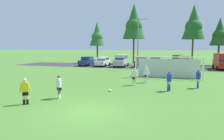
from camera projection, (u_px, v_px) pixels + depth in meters
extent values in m
plane|color=#477A2D|center=(138.00, 76.00, 25.32)|extent=(400.00, 400.00, 0.00)
cube|color=#333335|center=(150.00, 67.00, 36.28)|extent=(52.00, 8.40, 0.01)
sphere|color=white|center=(110.00, 90.00, 16.28)|extent=(0.22, 0.22, 0.22)
sphere|color=black|center=(110.00, 90.00, 16.28)|extent=(0.08, 0.08, 0.08)
sphere|color=red|center=(111.00, 90.00, 16.26)|extent=(0.07, 0.07, 0.07)
cylinder|color=white|center=(204.00, 69.00, 21.76)|extent=(0.12, 0.12, 2.44)
cylinder|color=white|center=(136.00, 67.00, 23.83)|extent=(0.12, 0.12, 2.44)
cylinder|color=white|center=(168.00, 57.00, 22.66)|extent=(7.32, 0.24, 0.12)
cylinder|color=white|center=(202.00, 67.00, 22.60)|extent=(0.12, 1.95, 2.46)
cylinder|color=white|center=(137.00, 65.00, 24.68)|extent=(0.12, 1.95, 2.46)
cube|color=silver|center=(168.00, 68.00, 23.76)|extent=(6.95, 0.16, 2.20)
cylinder|color=beige|center=(24.00, 98.00, 12.64)|extent=(0.14, 0.14, 0.80)
cylinder|color=beige|center=(27.00, 98.00, 12.66)|extent=(0.14, 0.14, 0.80)
cylinder|color=black|center=(24.00, 102.00, 12.67)|extent=(0.15, 0.15, 0.32)
cylinder|color=black|center=(27.00, 102.00, 12.69)|extent=(0.15, 0.15, 0.32)
cube|color=black|center=(25.00, 93.00, 12.61)|extent=(0.40, 0.37, 0.28)
cube|color=yellow|center=(25.00, 87.00, 12.57)|extent=(0.45, 0.41, 0.60)
sphere|color=beige|center=(25.00, 80.00, 12.52)|extent=(0.22, 0.22, 0.22)
cylinder|color=yellow|center=(21.00, 87.00, 12.55)|extent=(0.24, 0.20, 0.55)
cylinder|color=yellow|center=(29.00, 87.00, 12.60)|extent=(0.24, 0.20, 0.55)
cylinder|color=brown|center=(198.00, 84.00, 17.53)|extent=(0.14, 0.14, 0.80)
cylinder|color=brown|center=(198.00, 83.00, 17.73)|extent=(0.14, 0.14, 0.80)
cylinder|color=#1E38B7|center=(198.00, 87.00, 17.55)|extent=(0.15, 0.15, 0.32)
cylinder|color=#1E38B7|center=(198.00, 86.00, 17.76)|extent=(0.15, 0.15, 0.32)
cube|color=silver|center=(198.00, 80.00, 17.59)|extent=(0.32, 0.39, 0.28)
cube|color=#1E38B7|center=(198.00, 76.00, 17.55)|extent=(0.36, 0.44, 0.60)
sphere|color=brown|center=(199.00, 71.00, 17.50)|extent=(0.22, 0.22, 0.22)
cylinder|color=#1E38B7|center=(199.00, 76.00, 17.30)|extent=(0.16, 0.25, 0.55)
cylinder|color=#1E38B7|center=(197.00, 75.00, 17.80)|extent=(0.16, 0.25, 0.55)
cylinder|color=brown|center=(168.00, 86.00, 16.35)|extent=(0.14, 0.14, 0.80)
cylinder|color=brown|center=(170.00, 86.00, 16.57)|extent=(0.14, 0.14, 0.80)
cylinder|color=#1E38B7|center=(168.00, 89.00, 16.38)|extent=(0.15, 0.15, 0.32)
cylinder|color=#1E38B7|center=(170.00, 89.00, 16.60)|extent=(0.15, 0.15, 0.32)
cube|color=silver|center=(169.00, 82.00, 16.42)|extent=(0.34, 0.40, 0.28)
cube|color=#1E38B7|center=(169.00, 78.00, 16.38)|extent=(0.37, 0.44, 0.60)
sphere|color=brown|center=(169.00, 72.00, 16.33)|extent=(0.22, 0.22, 0.22)
cylinder|color=#1E38B7|center=(170.00, 78.00, 16.13)|extent=(0.17, 0.25, 0.55)
cylinder|color=#1E38B7|center=(168.00, 77.00, 16.64)|extent=(0.17, 0.25, 0.55)
cylinder|color=beige|center=(147.00, 79.00, 20.25)|extent=(0.14, 0.14, 0.80)
cylinder|color=beige|center=(145.00, 79.00, 20.46)|extent=(0.14, 0.14, 0.80)
cylinder|color=white|center=(147.00, 81.00, 20.27)|extent=(0.15, 0.15, 0.32)
cylinder|color=white|center=(145.00, 81.00, 20.49)|extent=(0.15, 0.15, 0.32)
cube|color=black|center=(146.00, 76.00, 20.32)|extent=(0.35, 0.23, 0.28)
cube|color=silver|center=(146.00, 72.00, 20.28)|extent=(0.39, 0.25, 0.60)
sphere|color=beige|center=(146.00, 67.00, 20.23)|extent=(0.22, 0.22, 0.22)
cylinder|color=silver|center=(149.00, 72.00, 20.17)|extent=(0.23, 0.10, 0.55)
cylinder|color=silver|center=(144.00, 72.00, 20.38)|extent=(0.23, 0.10, 0.55)
cylinder|color=brown|center=(60.00, 92.00, 14.26)|extent=(0.14, 0.14, 0.80)
cylinder|color=brown|center=(59.00, 93.00, 14.01)|extent=(0.14, 0.14, 0.80)
cylinder|color=white|center=(60.00, 96.00, 14.28)|extent=(0.15, 0.15, 0.32)
cylinder|color=white|center=(59.00, 97.00, 14.03)|extent=(0.15, 0.15, 0.32)
cube|color=black|center=(59.00, 88.00, 14.10)|extent=(0.40, 0.37, 0.28)
cube|color=white|center=(59.00, 83.00, 14.05)|extent=(0.45, 0.41, 0.60)
sphere|color=brown|center=(59.00, 77.00, 14.00)|extent=(0.22, 0.22, 0.22)
cylinder|color=white|center=(58.00, 82.00, 14.28)|extent=(0.24, 0.20, 0.55)
cylinder|color=white|center=(60.00, 84.00, 13.83)|extent=(0.24, 0.20, 0.55)
cylinder|color=tan|center=(135.00, 81.00, 18.87)|extent=(0.14, 0.14, 0.80)
cylinder|color=tan|center=(133.00, 81.00, 19.10)|extent=(0.14, 0.14, 0.80)
cylinder|color=white|center=(135.00, 84.00, 18.90)|extent=(0.15, 0.15, 0.32)
cylinder|color=white|center=(133.00, 83.00, 19.12)|extent=(0.15, 0.15, 0.32)
cube|color=black|center=(134.00, 78.00, 18.95)|extent=(0.36, 0.25, 0.28)
cube|color=silver|center=(134.00, 74.00, 18.91)|extent=(0.40, 0.27, 0.60)
sphere|color=tan|center=(134.00, 69.00, 18.86)|extent=(0.22, 0.22, 0.22)
cylinder|color=silver|center=(137.00, 74.00, 18.82)|extent=(0.24, 0.11, 0.55)
cylinder|color=silver|center=(132.00, 74.00, 19.00)|extent=(0.24, 0.11, 0.55)
cube|color=navy|center=(87.00, 62.00, 38.91)|extent=(1.85, 4.22, 0.76)
cube|color=navy|center=(87.00, 58.00, 38.98)|extent=(1.68, 2.12, 0.64)
cube|color=#28384C|center=(85.00, 59.00, 38.06)|extent=(1.53, 0.33, 0.55)
cube|color=#28384C|center=(91.00, 58.00, 38.72)|extent=(0.06, 1.79, 0.45)
cube|color=white|center=(85.00, 63.00, 36.81)|extent=(0.28, 0.08, 0.20)
cube|color=white|center=(80.00, 62.00, 37.12)|extent=(0.28, 0.08, 0.20)
cube|color=#B21414|center=(94.00, 61.00, 40.70)|extent=(0.28, 0.08, 0.20)
cube|color=#B21414|center=(89.00, 61.00, 41.01)|extent=(0.28, 0.08, 0.20)
cylinder|color=black|center=(89.00, 65.00, 37.45)|extent=(0.25, 0.64, 0.64)
cylinder|color=black|center=(80.00, 64.00, 38.01)|extent=(0.25, 0.64, 0.64)
cylinder|color=black|center=(94.00, 64.00, 39.91)|extent=(0.25, 0.64, 0.64)
cylinder|color=black|center=(86.00, 63.00, 40.47)|extent=(0.25, 0.64, 0.64)
cube|color=silver|center=(103.00, 62.00, 37.75)|extent=(1.89, 4.24, 0.76)
cube|color=silver|center=(103.00, 59.00, 37.81)|extent=(1.70, 2.13, 0.64)
cube|color=#28384C|center=(101.00, 59.00, 36.89)|extent=(1.54, 0.35, 0.55)
cube|color=#28384C|center=(107.00, 59.00, 37.58)|extent=(0.08, 1.79, 0.45)
cube|color=white|center=(101.00, 63.00, 35.64)|extent=(0.28, 0.09, 0.20)
cube|color=white|center=(96.00, 63.00, 35.92)|extent=(0.28, 0.09, 0.20)
cube|color=#B21414|center=(109.00, 61.00, 39.57)|extent=(0.28, 0.09, 0.20)
cube|color=#B21414|center=(104.00, 61.00, 39.85)|extent=(0.28, 0.09, 0.20)
cylinder|color=black|center=(105.00, 65.00, 36.30)|extent=(0.25, 0.64, 0.64)
cylinder|color=black|center=(96.00, 65.00, 36.80)|extent=(0.25, 0.64, 0.64)
cylinder|color=black|center=(109.00, 64.00, 38.78)|extent=(0.25, 0.64, 0.64)
cylinder|color=black|center=(100.00, 64.00, 39.29)|extent=(0.25, 0.64, 0.64)
cube|color=#B2B2BC|center=(121.00, 62.00, 36.85)|extent=(2.07, 4.67, 1.00)
cube|color=#B2B2BC|center=(121.00, 57.00, 36.94)|extent=(1.86, 3.06, 0.84)
cube|color=#28384C|center=(120.00, 58.00, 35.58)|extent=(1.63, 0.44, 0.71)
cube|color=#28384C|center=(126.00, 57.00, 36.71)|extent=(0.14, 2.55, 0.59)
cube|color=white|center=(121.00, 63.00, 34.54)|extent=(0.28, 0.09, 0.20)
cube|color=white|center=(115.00, 63.00, 34.82)|extent=(0.28, 0.09, 0.20)
cube|color=#B21414|center=(126.00, 61.00, 38.87)|extent=(0.28, 0.09, 0.20)
cube|color=#B21414|center=(121.00, 61.00, 39.15)|extent=(0.28, 0.09, 0.20)
cylinder|color=black|center=(125.00, 66.00, 35.29)|extent=(0.26, 0.65, 0.64)
cylinder|color=black|center=(114.00, 65.00, 35.79)|extent=(0.26, 0.65, 0.64)
cylinder|color=black|center=(128.00, 64.00, 38.02)|extent=(0.26, 0.65, 0.64)
cylinder|color=black|center=(118.00, 64.00, 38.52)|extent=(0.26, 0.65, 0.64)
cube|color=maroon|center=(141.00, 63.00, 36.19)|extent=(1.82, 4.21, 0.76)
cube|color=maroon|center=(142.00, 59.00, 36.26)|extent=(1.67, 2.11, 0.64)
cube|color=#28384C|center=(141.00, 60.00, 35.34)|extent=(1.53, 0.32, 0.55)
cube|color=#28384C|center=(146.00, 59.00, 36.00)|extent=(0.05, 1.79, 0.45)
cube|color=white|center=(142.00, 64.00, 34.09)|extent=(0.28, 0.08, 0.20)
cube|color=white|center=(136.00, 64.00, 34.39)|extent=(0.28, 0.08, 0.20)
cube|color=#B21414|center=(146.00, 62.00, 37.99)|extent=(0.28, 0.08, 0.20)
cube|color=#B21414|center=(141.00, 62.00, 38.29)|extent=(0.28, 0.08, 0.20)
cylinder|color=black|center=(145.00, 66.00, 34.73)|extent=(0.24, 0.64, 0.64)
cylinder|color=black|center=(135.00, 66.00, 35.28)|extent=(0.24, 0.64, 0.64)
cylinder|color=black|center=(147.00, 65.00, 37.19)|extent=(0.24, 0.64, 0.64)
cylinder|color=black|center=(138.00, 65.00, 37.74)|extent=(0.24, 0.64, 0.64)
cube|color=black|center=(155.00, 64.00, 34.87)|extent=(2.00, 4.28, 0.76)
cube|color=black|center=(155.00, 60.00, 34.93)|extent=(1.75, 2.18, 0.64)
cube|color=#28384C|center=(155.00, 60.00, 34.00)|extent=(1.54, 0.39, 0.55)
cube|color=#28384C|center=(160.00, 60.00, 34.72)|extent=(0.13, 1.78, 0.45)
cube|color=white|center=(158.00, 64.00, 32.76)|extent=(0.28, 0.09, 0.20)
cube|color=white|center=(151.00, 64.00, 33.01)|extent=(0.28, 0.09, 0.20)
cube|color=#B21414|center=(159.00, 63.00, 36.72)|extent=(0.28, 0.09, 0.20)
cube|color=#B21414|center=(153.00, 62.00, 36.97)|extent=(0.28, 0.09, 0.20)
cylinder|color=black|center=(160.00, 67.00, 33.43)|extent=(0.27, 0.65, 0.64)
cylinder|color=black|center=(149.00, 67.00, 33.89)|extent=(0.27, 0.65, 0.64)
cylinder|color=black|center=(161.00, 65.00, 35.93)|extent=(0.27, 0.65, 0.64)
cylinder|color=black|center=(150.00, 65.00, 36.39)|extent=(0.27, 0.65, 0.64)
cube|color=#194C2D|center=(177.00, 63.00, 35.89)|extent=(1.91, 4.60, 1.00)
cube|color=#194C2D|center=(178.00, 57.00, 35.98)|extent=(1.75, 3.00, 0.84)
cube|color=#28384C|center=(178.00, 58.00, 34.63)|extent=(1.62, 0.38, 0.71)
cube|color=#28384C|center=(183.00, 57.00, 35.72)|extent=(0.04, 2.55, 0.59)
cube|color=white|center=(181.00, 63.00, 33.59)|extent=(0.28, 0.08, 0.20)
cube|color=white|center=(174.00, 63.00, 33.90)|extent=(0.28, 0.08, 0.20)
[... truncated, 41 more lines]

